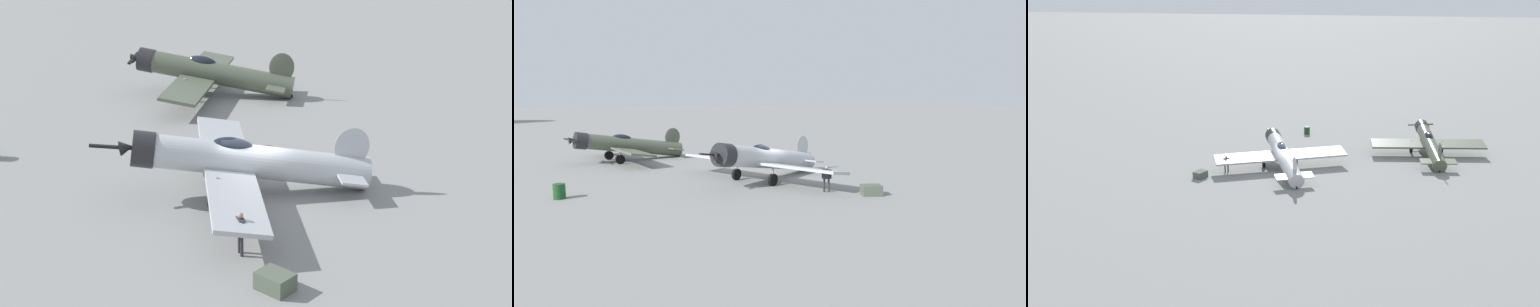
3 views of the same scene
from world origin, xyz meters
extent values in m
plane|color=gray|center=(0.00, 0.00, 0.00)|extent=(400.00, 400.00, 0.00)
cylinder|color=#B7BABF|center=(0.00, 0.00, 1.45)|extent=(9.42, 4.95, 2.85)
cylinder|color=#232326|center=(4.22, 1.74, 2.17)|extent=(1.60, 1.80, 1.61)
cone|color=#232326|center=(4.82, 1.99, 2.27)|extent=(0.83, 0.82, 0.70)
cube|color=black|center=(4.96, 2.05, 2.27)|extent=(2.38, 1.48, 0.52)
ellipsoid|color=black|center=(0.88, 0.36, 2.18)|extent=(1.94, 1.38, 0.94)
cube|color=#ADAFB5|center=(1.06, 0.44, 1.25)|extent=(6.72, 12.45, 0.50)
ellipsoid|color=#B7BABF|center=(-3.70, -1.53, 1.92)|extent=(1.66, 0.78, 1.88)
cube|color=#ADAFB5|center=(-3.51, -1.45, 0.92)|extent=(2.32, 3.56, 0.27)
cylinder|color=#999BA0|center=(0.98, 2.12, 0.94)|extent=(0.14, 0.14, 1.08)
cylinder|color=black|center=(0.98, 2.12, 0.40)|extent=(0.82, 0.49, 0.80)
cylinder|color=#999BA0|center=(2.19, -0.81, 0.94)|extent=(0.14, 0.14, 1.08)
cylinder|color=black|center=(2.19, -0.81, 0.40)|extent=(0.82, 0.49, 0.80)
cylinder|color=black|center=(-4.23, -1.75, 0.14)|extent=(0.30, 0.20, 0.28)
cylinder|color=#4C5442|center=(6.35, -13.86, 1.35)|extent=(9.36, 2.46, 2.70)
cylinder|color=#232326|center=(10.70, -13.32, 2.02)|extent=(1.27, 1.55, 1.54)
cone|color=#232326|center=(11.35, -13.23, 2.12)|extent=(0.70, 0.67, 0.67)
cube|color=black|center=(11.50, -13.22, 2.12)|extent=(0.81, 2.73, 0.17)
ellipsoid|color=black|center=(7.26, -13.75, 2.05)|extent=(1.86, 0.98, 0.93)
cube|color=#565E4C|center=(7.44, -13.72, 1.15)|extent=(3.50, 11.69, 0.49)
ellipsoid|color=#4C5442|center=(2.53, -14.34, 1.88)|extent=(1.75, 0.34, 1.93)
cube|color=#565E4C|center=(2.73, -14.32, 0.85)|extent=(1.52, 3.51, 0.27)
cylinder|color=#999BA0|center=(7.80, -12.11, 0.88)|extent=(0.14, 0.14, 0.97)
cylinder|color=black|center=(7.80, -12.11, 0.40)|extent=(0.82, 0.30, 0.80)
cylinder|color=#999BA0|center=(8.19, -15.20, 0.88)|extent=(0.14, 0.14, 0.97)
cylinder|color=black|center=(8.19, -15.20, 0.40)|extent=(0.82, 0.30, 0.80)
cylinder|color=black|center=(1.98, -14.41, 0.14)|extent=(0.29, 0.13, 0.28)
cylinder|color=#2D2D33|center=(-0.87, 5.18, 0.40)|extent=(0.12, 0.12, 0.81)
cylinder|color=#2D2D33|center=(-1.04, 5.42, 0.40)|extent=(0.12, 0.12, 0.81)
cube|color=#2D2D33|center=(-0.96, 5.30, 1.10)|extent=(0.43, 0.49, 0.57)
sphere|color=gray|center=(-0.96, 5.30, 1.50)|extent=(0.21, 0.21, 0.21)
cylinder|color=#2D2D33|center=(-0.80, 5.08, 1.11)|extent=(0.09, 0.09, 0.54)
cylinder|color=#2D2D33|center=(-1.11, 5.52, 1.11)|extent=(0.09, 0.09, 0.54)
cube|color=#4C5647|center=(-2.73, 7.30, 0.30)|extent=(1.40, 1.27, 0.61)
cylinder|color=#19471E|center=(13.32, -0.62, 0.43)|extent=(0.66, 0.66, 0.86)
torus|color=#19471E|center=(13.32, -0.62, 0.60)|extent=(0.69, 0.69, 0.04)
torus|color=#19471E|center=(13.32, -0.62, 0.26)|extent=(0.69, 0.69, 0.04)
camera|label=1|loc=(-7.97, 27.82, 12.47)|focal=52.91mm
camera|label=2|loc=(14.98, 26.79, 5.87)|focal=31.36mm
camera|label=3|loc=(-49.79, -7.77, 17.97)|focal=39.95mm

